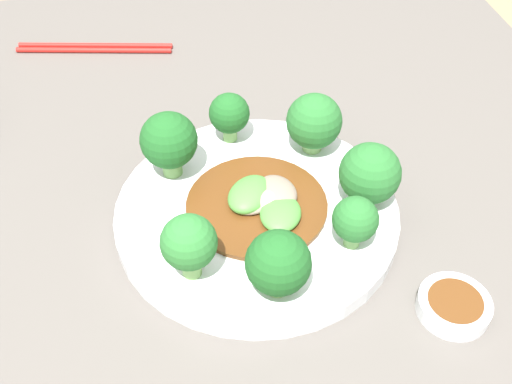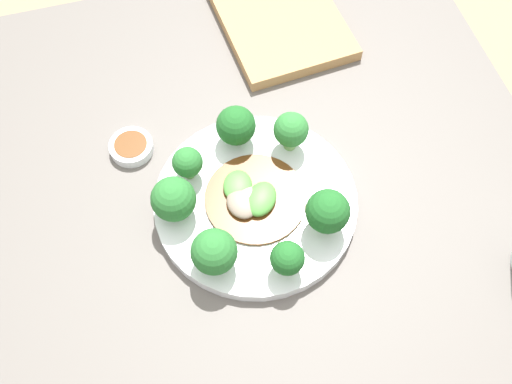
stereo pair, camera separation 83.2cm
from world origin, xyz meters
name	(u,v)px [view 2 (the right image)]	position (x,y,z in m)	size (l,w,h in m)	color
ground_plane	(259,357)	(0.00, 0.00, 0.00)	(8.00, 8.00, 0.00)	#9E8460
table	(260,311)	(0.00, 0.00, 0.37)	(0.97, 0.85, 0.75)	#5B5651
plate	(256,202)	(-0.03, 0.00, 0.75)	(0.27, 0.27, 0.02)	silver
broccoli_east	(287,259)	(0.07, 0.01, 0.80)	(0.04, 0.04, 0.06)	#7AAD5B
broccoli_southwest	(187,163)	(-0.09, -0.08, 0.80)	(0.04, 0.04, 0.05)	#70A356
broccoli_northwest	(291,130)	(-0.10, 0.07, 0.80)	(0.05, 0.05, 0.06)	#7AAD5B
broccoli_southeast	(214,252)	(0.04, -0.07, 0.80)	(0.06, 0.06, 0.07)	#89B76B
broccoli_west	(235,126)	(-0.13, 0.00, 0.80)	(0.06, 0.06, 0.06)	#7AAD5B
broccoli_south	(173,199)	(-0.04, -0.11, 0.80)	(0.06, 0.06, 0.07)	#89B76B
broccoli_northeast	(328,212)	(0.03, 0.08, 0.81)	(0.06, 0.06, 0.07)	#70A356
stirfry_center	(252,197)	(-0.03, 0.00, 0.77)	(0.14, 0.14, 0.02)	#5B3314
sauce_dish	(131,147)	(-0.17, -0.15, 0.75)	(0.06, 0.06, 0.02)	silver
cutting_board	(282,23)	(-0.34, 0.13, 0.76)	(0.23, 0.20, 0.02)	#AD7F4C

